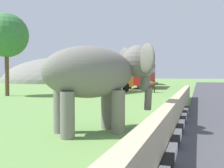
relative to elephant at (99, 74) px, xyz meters
The scene contains 10 objects.
striped_curb 3.55m from the elephant, 121.87° to the right, with size 16.20×0.20×0.24m.
barrier_parapet 2.80m from the elephant, 71.82° to the right, with size 28.00×0.36×1.00m, color tan.
elephant is the anchor object (origin of this frame).
person_handler 1.57m from the elephant, 12.57° to the right, with size 0.52×0.50×1.66m.
bus_orange 19.04m from the elephant, 19.44° to the left, with size 9.08×4.69×3.50m.
bus_red 29.70m from the elephant, ahead, with size 9.96×2.87×3.50m.
bus_white 42.54m from the elephant, ahead, with size 9.15×4.54×3.50m.
cow_near 19.92m from the elephant, ahead, with size 1.43×1.79×1.23m.
tree_distant 17.77m from the elephant, 48.52° to the left, with size 3.87×3.87×7.31m.
hill_east 61.18m from the elephant, 28.48° to the left, with size 35.12×28.10×12.28m.
Camera 1 is at (-7.17, 3.56, 1.94)m, focal length 43.36 mm.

